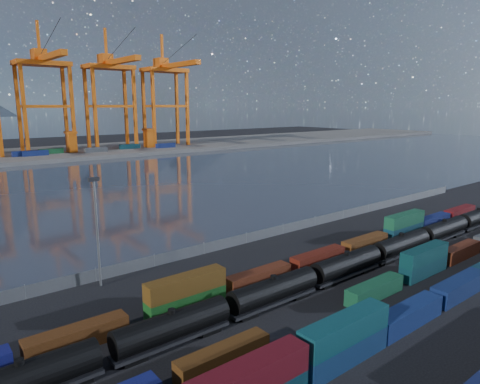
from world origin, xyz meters
TOP-DOWN VIEW (x-y plane):
  - ground at (0.00, 0.00)m, footprint 700.00×700.00m
  - harbor_water at (0.00, 105.00)m, footprint 700.00×700.00m
  - far_quay at (0.00, 210.00)m, footprint 700.00×70.00m
  - container_row_south at (2.47, -9.29)m, footprint 139.00×2.45m
  - container_row_mid at (13.76, -2.13)m, footprint 139.91×2.21m
  - container_row_north at (1.68, 11.13)m, footprint 114.79×2.31m
  - tanker_string at (-14.18, 4.82)m, footprint 138.43×3.10m
  - waterfront_fence at (-0.00, 28.00)m, footprint 160.12×0.12m
  - yard_light_mast at (-30.00, 26.00)m, footprint 1.60×0.40m
  - gantry_cranes at (-7.50, 203.18)m, footprint 201.36×50.61m
  - quay_containers at (-11.00, 195.46)m, footprint 172.58×10.99m
  - straddle_carriers at (-2.50, 200.00)m, footprint 140.00×7.00m

SIDE VIEW (x-z plane):
  - ground at x=0.00m, z-range 0.00..0.00m
  - harbor_water at x=0.00m, z-range 0.01..0.01m
  - far_quay at x=0.00m, z-range 0.00..2.00m
  - waterfront_fence at x=0.00m, z-range -0.10..2.10m
  - container_row_mid at x=13.76m, z-range -0.96..3.75m
  - container_row_north at x=1.68m, z-range -0.78..4.14m
  - tanker_string at x=-14.18m, z-range 0.01..4.44m
  - container_row_south at x=2.47m, z-range -0.38..4.84m
  - quay_containers at x=-11.00m, z-range 2.00..4.60m
  - straddle_carriers at x=-2.50m, z-range 2.27..13.37m
  - yard_light_mast at x=-30.00m, z-range 1.00..17.60m
  - gantry_cranes at x=-7.50m, z-range 7.74..76.28m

